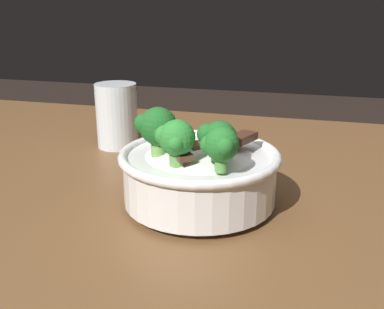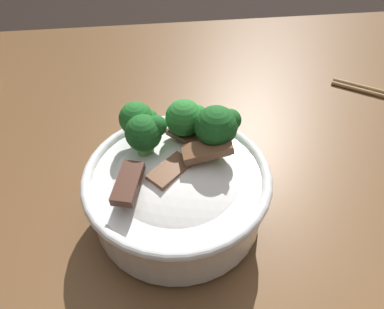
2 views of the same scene
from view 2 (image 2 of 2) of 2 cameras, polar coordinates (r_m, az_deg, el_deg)
name	(u,v)px [view 2 (image 2 of 2)]	position (r m, az deg, el deg)	size (l,w,h in m)	color
dining_table	(229,239)	(0.56, 6.13, -13.58)	(1.59, 1.07, 0.81)	brown
rice_bowl	(178,183)	(0.40, -2.39, -4.76)	(0.21, 0.21, 0.14)	white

